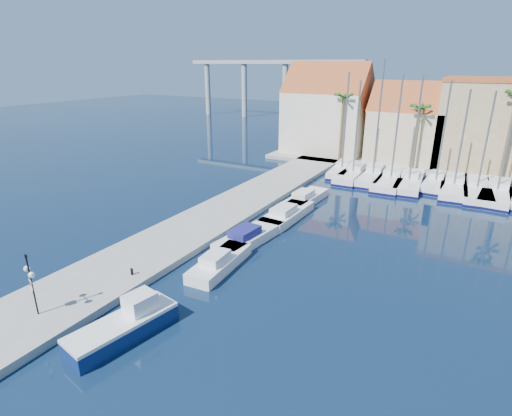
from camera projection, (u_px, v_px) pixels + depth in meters
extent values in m
plane|color=black|center=(187.00, 347.00, 20.41)|extent=(260.00, 260.00, 0.00)
cube|color=gray|center=(203.00, 223.00, 35.53)|extent=(6.00, 77.00, 0.50)
cube|color=gray|center=(465.00, 167.00, 54.94)|extent=(54.00, 16.00, 0.50)
cylinder|color=black|center=(32.00, 285.00, 21.61)|extent=(0.09, 0.09, 3.67)
cylinder|color=black|center=(28.00, 270.00, 21.49)|extent=(0.45, 0.19, 0.05)
cylinder|color=black|center=(30.00, 273.00, 21.16)|extent=(0.45, 0.19, 0.05)
sphere|color=white|center=(27.00, 269.00, 21.65)|extent=(0.33, 0.33, 0.33)
sphere|color=white|center=(31.00, 275.00, 21.00)|extent=(0.33, 0.33, 0.33)
cube|color=black|center=(26.00, 256.00, 21.01)|extent=(0.23, 0.17, 0.15)
cube|color=white|center=(31.00, 284.00, 21.54)|extent=(0.44, 0.17, 0.46)
cylinder|color=red|center=(30.00, 283.00, 21.51)|extent=(0.30, 0.11, 0.31)
cylinder|color=#1933A5|center=(30.00, 283.00, 21.51)|extent=(0.21, 0.08, 0.22)
cube|color=white|center=(32.00, 289.00, 21.65)|extent=(0.36, 0.14, 0.13)
cylinder|color=black|center=(132.00, 272.00, 26.28)|extent=(0.18, 0.18, 0.44)
cube|color=navy|center=(123.00, 330.00, 20.97)|extent=(2.98, 6.09, 0.87)
cube|color=white|center=(122.00, 322.00, 20.79)|extent=(2.98, 6.09, 0.19)
cube|color=white|center=(140.00, 303.00, 21.45)|extent=(1.53, 1.76, 1.07)
cube|color=white|center=(220.00, 263.00, 28.12)|extent=(2.35, 6.21, 0.80)
cube|color=white|center=(215.00, 258.00, 27.36)|extent=(1.50, 2.22, 0.60)
cube|color=white|center=(250.00, 237.00, 32.36)|extent=(2.97, 7.31, 0.80)
cube|color=navy|center=(245.00, 232.00, 31.57)|extent=(1.83, 2.64, 0.60)
cube|color=white|center=(287.00, 214.00, 37.16)|extent=(2.52, 7.35, 0.80)
cube|color=white|center=(284.00, 210.00, 36.34)|extent=(1.70, 2.59, 0.60)
cube|color=white|center=(306.00, 199.00, 41.49)|extent=(2.53, 6.82, 0.80)
cube|color=white|center=(303.00, 194.00, 40.72)|extent=(1.64, 2.43, 0.60)
cube|color=white|center=(343.00, 170.00, 52.17)|extent=(2.91, 8.71, 1.00)
cube|color=#0D0D42|center=(342.00, 172.00, 52.28)|extent=(2.98, 8.77, 0.28)
cube|color=white|center=(345.00, 163.00, 52.63)|extent=(1.76, 2.68, 0.60)
cylinder|color=slate|center=(345.00, 121.00, 49.65)|extent=(0.20, 0.20, 11.67)
cube|color=white|center=(354.00, 174.00, 50.31)|extent=(2.63, 9.86, 1.00)
cube|color=#0D0D42|center=(354.00, 177.00, 50.42)|extent=(2.69, 9.92, 0.28)
cube|color=white|center=(357.00, 166.00, 50.85)|extent=(1.81, 2.97, 0.60)
cylinder|color=slate|center=(357.00, 127.00, 47.90)|extent=(0.20, 0.20, 10.80)
cube|color=white|center=(374.00, 176.00, 49.55)|extent=(2.90, 10.16, 1.00)
cube|color=#0D0D42|center=(373.00, 178.00, 49.66)|extent=(2.96, 10.22, 0.28)
cube|color=white|center=(376.00, 168.00, 50.11)|extent=(1.92, 3.08, 0.60)
cylinder|color=slate|center=(379.00, 119.00, 46.72)|extent=(0.20, 0.20, 13.12)
cube|color=white|center=(391.00, 180.00, 47.93)|extent=(3.17, 11.03, 1.00)
cube|color=#0D0D42|center=(391.00, 182.00, 48.04)|extent=(3.23, 11.10, 0.28)
cube|color=white|center=(394.00, 171.00, 48.57)|extent=(2.09, 3.34, 0.60)
cylinder|color=slate|center=(397.00, 128.00, 45.35)|extent=(0.20, 0.20, 11.49)
cube|color=white|center=(409.00, 182.00, 47.00)|extent=(3.47, 10.48, 1.00)
cube|color=#0D0D42|center=(409.00, 184.00, 47.11)|extent=(3.53, 10.55, 0.28)
cube|color=white|center=(411.00, 173.00, 47.61)|extent=(2.11, 3.23, 0.60)
cylinder|color=slate|center=(416.00, 129.00, 44.43)|extent=(0.20, 0.20, 11.50)
cube|color=white|center=(436.00, 183.00, 46.67)|extent=(2.49, 8.45, 1.00)
cube|color=#0D0D42|center=(436.00, 185.00, 46.78)|extent=(2.55, 8.51, 0.28)
cube|color=white|center=(438.00, 174.00, 47.07)|extent=(1.62, 2.57, 0.60)
cylinder|color=slate|center=(444.00, 132.00, 44.29)|extent=(0.20, 0.20, 11.03)
cube|color=white|center=(454.00, 187.00, 45.15)|extent=(3.34, 10.65, 1.00)
cube|color=#0D0D42|center=(453.00, 189.00, 45.26)|extent=(3.40, 10.72, 0.28)
cube|color=white|center=(455.00, 178.00, 45.76)|extent=(2.09, 3.26, 0.60)
cylinder|color=slate|center=(462.00, 138.00, 42.80)|extent=(0.20, 0.20, 10.16)
cube|color=white|center=(476.00, 190.00, 44.01)|extent=(3.69, 11.03, 1.00)
cube|color=#0D0D42|center=(476.00, 193.00, 44.12)|extent=(3.76, 11.09, 0.28)
cube|color=white|center=(477.00, 180.00, 44.66)|extent=(2.23, 3.40, 0.60)
cylinder|color=slate|center=(487.00, 141.00, 41.66)|extent=(0.20, 0.20, 10.07)
cube|color=white|center=(497.00, 192.00, 43.16)|extent=(3.83, 11.35, 1.00)
cube|color=#0D0D42|center=(497.00, 195.00, 43.27)|extent=(3.90, 11.42, 0.28)
cube|color=white|center=(500.00, 183.00, 43.75)|extent=(2.31, 3.50, 0.60)
cylinder|color=slate|center=(510.00, 134.00, 40.55)|extent=(0.20, 0.20, 11.79)
cube|color=beige|center=(327.00, 123.00, 61.77)|extent=(12.00, 9.00, 9.00)
cube|color=maroon|center=(328.00, 93.00, 60.23)|extent=(12.30, 9.00, 9.00)
cube|color=tan|center=(407.00, 136.00, 56.55)|extent=(10.00, 8.00, 7.00)
cube|color=maroon|center=(410.00, 110.00, 55.35)|extent=(10.30, 8.00, 8.00)
cube|color=#9C8760|center=(499.00, 126.00, 51.58)|extent=(14.00, 10.00, 11.00)
cube|color=maroon|center=(508.00, 80.00, 49.62)|extent=(14.20, 10.20, 0.50)
cylinder|color=brown|center=(341.00, 129.00, 55.83)|extent=(0.36, 0.36, 9.00)
sphere|color=#225017|center=(344.00, 97.00, 54.34)|extent=(2.60, 2.60, 2.60)
cylinder|color=brown|center=(416.00, 139.00, 51.36)|extent=(0.36, 0.36, 8.00)
sphere|color=#225017|center=(420.00, 108.00, 50.05)|extent=(2.60, 2.60, 2.60)
cylinder|color=brown|center=(508.00, 138.00, 46.39)|extent=(0.36, 0.36, 10.00)
cube|color=#9E9E99|center=(271.00, 62.00, 100.30)|extent=(48.00, 2.20, 0.90)
cylinder|color=#9E9E99|center=(208.00, 89.00, 111.96)|extent=(1.40, 1.40, 14.00)
cylinder|color=#9E9E99|center=(244.00, 90.00, 106.39)|extent=(1.40, 1.40, 14.00)
cylinder|color=#9E9E99|center=(285.00, 91.00, 100.83)|extent=(1.40, 1.40, 14.00)
cylinder|color=#9E9E99|center=(330.00, 93.00, 95.27)|extent=(1.40, 1.40, 14.00)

